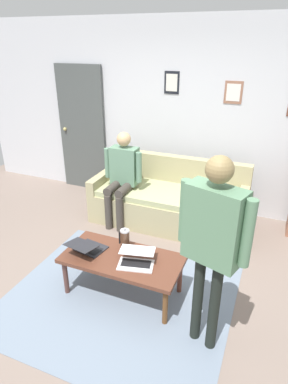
{
  "coord_description": "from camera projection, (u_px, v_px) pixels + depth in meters",
  "views": [
    {
      "loc": [
        -1.36,
        2.45,
        2.39
      ],
      "look_at": [
        -0.06,
        -0.7,
        0.8
      ],
      "focal_mm": 30.83,
      "sensor_mm": 36.0,
      "label": 1
    }
  ],
  "objects": [
    {
      "name": "ground_plane",
      "position": [
        114.0,
        284.0,
        3.54
      ],
      "size": [
        7.68,
        7.68,
        0.0
      ],
      "primitive_type": "plane",
      "color": "#7C6B60"
    },
    {
      "name": "area_rug",
      "position": [
        119.0,
        298.0,
        3.35
      ],
      "size": [
        2.2,
        1.93,
        0.01
      ],
      "primitive_type": "cube",
      "color": "slate",
      "rests_on": "ground_plane"
    },
    {
      "name": "back_wall",
      "position": [
        180.0,
        117.0,
        4.81
      ],
      "size": [
        7.04,
        0.11,
        2.7
      ],
      "color": "silver",
      "rests_on": "ground_plane"
    },
    {
      "name": "interior_door",
      "position": [
        82.0,
        130.0,
        5.43
      ],
      "size": [
        0.82,
        0.09,
        2.05
      ],
      "color": "#494E4E",
      "rests_on": "ground_plane"
    },
    {
      "name": "couch",
      "position": [
        169.0,
        202.0,
        4.64
      ],
      "size": [
        2.1,
        0.86,
        0.88
      ],
      "color": "tan",
      "rests_on": "ground_plane"
    },
    {
      "name": "coffee_table",
      "position": [
        122.0,
        261.0,
        3.27
      ],
      "size": [
        1.19,
        0.58,
        0.44
      ],
      "color": "brown",
      "rests_on": "ground_plane"
    },
    {
      "name": "laptop_left",
      "position": [
        136.0,
        260.0,
        3.14
      ],
      "size": [
        0.39,
        0.36,
        0.12
      ],
      "color": "silver",
      "rests_on": "coffee_table"
    },
    {
      "name": "laptop_center",
      "position": [
        88.0,
        247.0,
        3.32
      ],
      "size": [
        0.35,
        0.4,
        0.14
      ],
      "color": "#28282D",
      "rests_on": "coffee_table"
    },
    {
      "name": "french_press",
      "position": [
        125.0,
        239.0,
        3.35
      ],
      "size": [
        0.11,
        0.09,
        0.24
      ],
      "color": "#4C3323",
      "rests_on": "coffee_table"
    },
    {
      "name": "person_standing",
      "position": [
        213.0,
        234.0,
        2.42
      ],
      "size": [
        0.59,
        0.31,
        1.7
      ],
      "color": "black",
      "rests_on": "ground_plane"
    },
    {
      "name": "person_seated",
      "position": [
        122.0,
        173.0,
        4.49
      ],
      "size": [
        0.55,
        0.51,
        1.28
      ],
      "color": "#3E3832",
      "rests_on": "ground_plane"
    }
  ]
}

